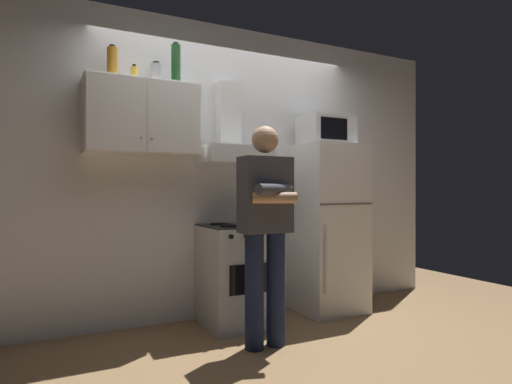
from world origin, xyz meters
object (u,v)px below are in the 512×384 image
bottle_wine_green (176,64)px  bottle_spice_jar (134,73)px  upper_cabinet (142,118)px  range_hood (232,142)px  cooking_pot (258,217)px  bottle_canister_steel (156,74)px  person_standing (266,226)px  refrigerator (327,228)px  microwave (326,131)px  stove_oven (238,274)px  bottle_liquor_amber (112,63)px

bottle_wine_green → bottle_spice_jar: bearing=175.3°
upper_cabinet → range_hood: bearing=0.1°
cooking_pot → bottle_canister_steel: 1.48m
upper_cabinet → bottle_canister_steel: size_ratio=4.80×
bottle_spice_jar → person_standing: bearing=-41.8°
refrigerator → microwave: 0.94m
cooking_pot → microwave: bearing=9.6°
upper_cabinet → stove_oven: size_ratio=1.03×
upper_cabinet → bottle_spice_jar: (-0.06, -0.00, 0.36)m
person_standing → cooking_pot: size_ratio=5.31×
microwave → bottle_canister_steel: 1.68m
stove_oven → bottle_canister_steel: bottle_canister_steel is taller
bottle_spice_jar → bottle_canister_steel: bearing=13.9°
bottle_spice_jar → range_hood: bearing=0.4°
bottle_spice_jar → bottle_wine_green: bottle_wine_green is taller
person_standing → bottle_canister_steel: bearing=128.9°
microwave → bottle_spice_jar: bottle_spice_jar is taller
bottle_canister_steel → bottle_liquor_amber: bearing=-176.3°
person_standing → bottle_liquor_amber: (-0.98, 0.75, 1.27)m
bottle_spice_jar → bottle_canister_steel: (0.19, 0.05, 0.03)m
stove_oven → refrigerator: (0.95, 0.00, 0.37)m
bottle_canister_steel → refrigerator: bearing=-5.9°
range_hood → bottle_canister_steel: size_ratio=4.00×
bottle_liquor_amber → bottle_spice_jar: bearing=-8.0°
refrigerator → person_standing: (-1.00, -0.61, 0.10)m
range_hood → bottle_spice_jar: 1.00m
microwave → bottle_wine_green: 1.55m
cooking_pot → bottle_liquor_amber: (-1.16, 0.26, 1.24)m
upper_cabinet → microwave: 1.75m
range_hood → bottle_spice_jar: size_ratio=5.85×
refrigerator → bottle_canister_steel: (-1.62, 0.17, 1.34)m
person_standing → bottle_spice_jar: size_ratio=12.79×
cooking_pot → bottle_canister_steel: (-0.80, 0.29, 1.21)m
stove_oven → bottle_wine_green: 1.86m
cooking_pot → bottle_wine_green: bottle_wine_green is taller
upper_cabinet → bottle_canister_steel: bottle_canister_steel is taller
range_hood → refrigerator: 1.25m
upper_cabinet → cooking_pot: size_ratio=2.92×
stove_oven → cooking_pot: cooking_pot is taller
bottle_spice_jar → bottle_wine_green: 0.35m
bottle_liquor_amber → bottle_wine_green: 0.51m
upper_cabinet → person_standing: upper_cabinet is taller
bottle_liquor_amber → bottle_wine_green: bearing=-5.8°
person_standing → bottle_liquor_amber: size_ratio=6.19×
upper_cabinet → person_standing: 1.35m
microwave → person_standing: bearing=-148.0°
bottle_liquor_amber → bottle_canister_steel: (0.35, 0.02, -0.04)m
person_standing → cooking_pot: 0.52m
stove_oven → person_standing: 0.77m
cooking_pot → person_standing: bearing=-110.3°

